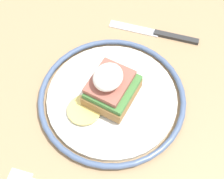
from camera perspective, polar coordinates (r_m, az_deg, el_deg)
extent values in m
cube|color=tan|center=(0.56, -0.37, -4.80)|extent=(0.95, 0.92, 0.03)
cylinder|color=tan|center=(1.20, -7.60, 11.40)|extent=(0.06, 0.06, 0.71)
cylinder|color=silver|center=(0.56, 0.00, -1.60)|extent=(0.23, 0.23, 0.01)
torus|color=slate|center=(0.55, 0.00, -1.35)|extent=(0.26, 0.26, 0.01)
cube|color=#9E703D|center=(0.54, 0.00, -0.46)|extent=(0.09, 0.08, 0.02)
cube|color=#427A38|center=(0.52, 0.16, 0.46)|extent=(0.08, 0.07, 0.01)
cube|color=#9E5647|center=(0.52, -0.38, 1.42)|extent=(0.08, 0.06, 0.01)
ellipsoid|color=white|center=(0.50, -0.74, 2.30)|extent=(0.05, 0.05, 0.03)
cylinder|color=#EAD166|center=(0.53, -5.14, -3.72)|extent=(0.06, 0.06, 0.00)
cube|color=silver|center=(0.52, -16.47, -15.22)|extent=(0.03, 0.04, 0.00)
cube|color=#2D2D2D|center=(0.65, 11.64, 9.36)|extent=(0.03, 0.09, 0.01)
cube|color=silver|center=(0.66, 4.06, 11.04)|extent=(0.04, 0.11, 0.00)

